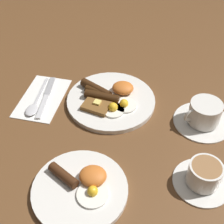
{
  "coord_description": "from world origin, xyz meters",
  "views": [
    {
      "loc": [
        -0.09,
        0.73,
        0.66
      ],
      "look_at": [
        -0.01,
        0.07,
        0.03
      ],
      "focal_mm": 50.0,
      "sensor_mm": 36.0,
      "label": 1
    }
  ],
  "objects_px": {
    "teacup_near": "(204,115)",
    "spoon": "(34,106)",
    "teacup_far": "(204,176)",
    "breakfast_plate_near": "(110,99)",
    "knife": "(47,94)",
    "breakfast_plate_far": "(81,188)"
  },
  "relations": [
    {
      "from": "knife",
      "to": "spoon",
      "type": "distance_m",
      "value": 0.07
    },
    {
      "from": "breakfast_plate_near",
      "to": "spoon",
      "type": "bearing_deg",
      "value": 13.49
    },
    {
      "from": "teacup_far",
      "to": "breakfast_plate_far",
      "type": "bearing_deg",
      "value": 11.21
    },
    {
      "from": "spoon",
      "to": "teacup_far",
      "type": "bearing_deg",
      "value": 67.8
    },
    {
      "from": "knife",
      "to": "teacup_far",
      "type": "bearing_deg",
      "value": 58.07
    },
    {
      "from": "breakfast_plate_near",
      "to": "teacup_far",
      "type": "bearing_deg",
      "value": 134.48
    },
    {
      "from": "teacup_far",
      "to": "spoon",
      "type": "distance_m",
      "value": 0.54
    },
    {
      "from": "teacup_near",
      "to": "spoon",
      "type": "bearing_deg",
      "value": 0.02
    },
    {
      "from": "teacup_near",
      "to": "knife",
      "type": "relative_size",
      "value": 0.86
    },
    {
      "from": "breakfast_plate_far",
      "to": "teacup_far",
      "type": "xyz_separation_m",
      "value": [
        -0.29,
        -0.06,
        0.02
      ]
    },
    {
      "from": "knife",
      "to": "spoon",
      "type": "xyz_separation_m",
      "value": [
        0.02,
        0.06,
        0.0
      ]
    },
    {
      "from": "breakfast_plate_near",
      "to": "breakfast_plate_far",
      "type": "xyz_separation_m",
      "value": [
        0.03,
        0.32,
        -0.0
      ]
    },
    {
      "from": "teacup_near",
      "to": "breakfast_plate_near",
      "type": "bearing_deg",
      "value": -11.16
    },
    {
      "from": "teacup_near",
      "to": "spoon",
      "type": "xyz_separation_m",
      "value": [
        0.51,
        0.0,
        -0.02
      ]
    },
    {
      "from": "breakfast_plate_near",
      "to": "spoon",
      "type": "height_order",
      "value": "breakfast_plate_near"
    },
    {
      "from": "teacup_far",
      "to": "spoon",
      "type": "xyz_separation_m",
      "value": [
        0.49,
        -0.21,
        -0.02
      ]
    },
    {
      "from": "spoon",
      "to": "knife",
      "type": "bearing_deg",
      "value": 158.96
    },
    {
      "from": "breakfast_plate_near",
      "to": "teacup_far",
      "type": "relative_size",
      "value": 1.93
    },
    {
      "from": "teacup_near",
      "to": "knife",
      "type": "bearing_deg",
      "value": -7.08
    },
    {
      "from": "breakfast_plate_far",
      "to": "teacup_near",
      "type": "relative_size",
      "value": 1.37
    },
    {
      "from": "breakfast_plate_near",
      "to": "teacup_near",
      "type": "relative_size",
      "value": 1.63
    },
    {
      "from": "breakfast_plate_far",
      "to": "knife",
      "type": "distance_m",
      "value": 0.37
    }
  ]
}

